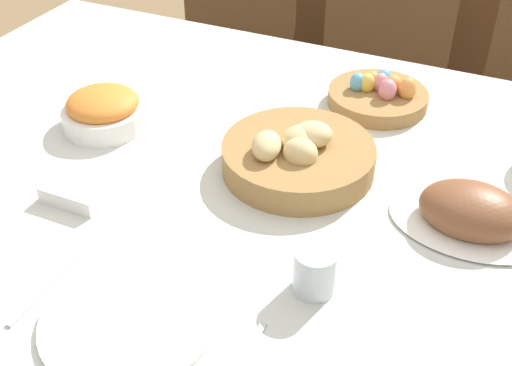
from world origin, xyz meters
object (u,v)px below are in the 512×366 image
object	(u,v)px
ham_platter	(471,212)
drinking_cup	(315,270)
chair_far_left	(227,57)
spoon	(241,364)
sideboard	(389,10)
fork	(44,289)
egg_basket	(379,95)
carrot_bowl	(104,110)
bread_basket	(298,155)
chair_far_center	(372,87)
dinner_plate	(128,320)
butter_dish	(76,193)
knife	(222,357)

from	to	relation	value
ham_platter	drinking_cup	world-z (taller)	same
chair_far_left	spoon	xyz separation A→B (m)	(0.70, -1.35, 0.26)
sideboard	fork	size ratio (longest dim) A/B	8.79
egg_basket	carrot_bowl	world-z (taller)	carrot_bowl
bread_basket	chair_far_center	bearing A→B (deg)	94.63
ham_platter	carrot_bowl	xyz separation A→B (m)	(-0.78, 0.01, 0.01)
drinking_cup	ham_platter	bearing A→B (deg)	52.93
bread_basket	dinner_plate	world-z (taller)	bread_basket
bread_basket	dinner_plate	bearing A→B (deg)	-100.45
bread_basket	chair_far_left	bearing A→B (deg)	124.50
chair_far_center	sideboard	distance (m)	0.75
carrot_bowl	dinner_plate	distance (m)	0.58
chair_far_center	fork	world-z (taller)	chair_far_center
chair_far_center	butter_dish	size ratio (longest dim) A/B	7.50
fork	butter_dish	distance (m)	0.23
sideboard	chair_far_left	bearing A→B (deg)	-118.05
chair_far_left	fork	bearing A→B (deg)	-79.65
spoon	butter_dish	xyz separation A→B (m)	(-0.44, 0.21, 0.01)
carrot_bowl	sideboard	bearing A→B (deg)	81.82
chair_far_left	carrot_bowl	distance (m)	0.95
chair_far_left	knife	distance (m)	1.53
bread_basket	butter_dish	xyz separation A→B (m)	(-0.34, -0.26, -0.02)
chair_far_center	spoon	world-z (taller)	chair_far_center
chair_far_left	drinking_cup	world-z (taller)	chair_far_left
carrot_bowl	knife	xyz separation A→B (m)	(0.51, -0.45, -0.04)
sideboard	fork	bearing A→B (deg)	-90.94
carrot_bowl	ham_platter	bearing A→B (deg)	-0.89
dinner_plate	fork	distance (m)	0.16
drinking_cup	sideboard	bearing A→B (deg)	100.45
fork	drinking_cup	size ratio (longest dim) A/B	2.10
sideboard	butter_dish	distance (m)	1.90
fork	spoon	bearing A→B (deg)	-0.27
chair_far_left	fork	xyz separation A→B (m)	(0.36, -1.35, 0.26)
dinner_plate	fork	bearing A→B (deg)	180.00
bread_basket	dinner_plate	distance (m)	0.48
egg_basket	sideboard	bearing A→B (deg)	102.35
spoon	butter_dish	world-z (taller)	butter_dish
knife	carrot_bowl	bearing A→B (deg)	138.35
ham_platter	knife	size ratio (longest dim) A/B	1.72
dinner_plate	ham_platter	bearing A→B (deg)	46.05
knife	dinner_plate	bearing A→B (deg)	179.73
chair_far_left	knife	size ratio (longest dim) A/B	5.33
chair_far_center	sideboard	size ratio (longest dim) A/B	0.61
bread_basket	butter_dish	bearing A→B (deg)	-142.73
fork	dinner_plate	bearing A→B (deg)	-0.27
drinking_cup	butter_dish	size ratio (longest dim) A/B	0.67
chair_far_center	ham_platter	xyz separation A→B (m)	(0.41, -0.91, 0.29)
chair_far_left	sideboard	world-z (taller)	sideboard
carrot_bowl	butter_dish	bearing A→B (deg)	-66.75
spoon	sideboard	bearing A→B (deg)	98.72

